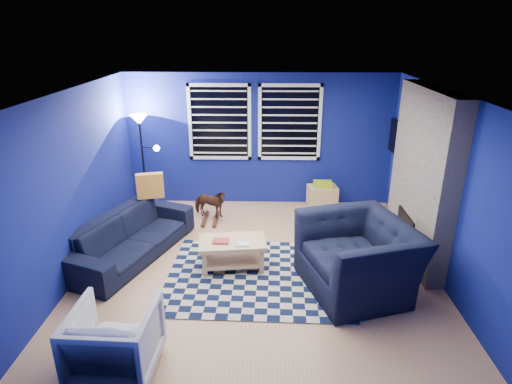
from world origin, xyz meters
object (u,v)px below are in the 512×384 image
Objects in this scene: floor_lamp at (141,133)px; armchair_bent at (115,340)px; armchair_big at (358,257)px; coffee_table at (232,248)px; sofa at (131,236)px; cabinet at (322,197)px; rocking_horse at (210,204)px; tv at (399,140)px.

armchair_bent is at bearing -79.48° from floor_lamp.
armchair_big is 1.44× the size of coffee_table.
armchair_bent is 0.82× the size of coffee_table.
sofa is 3.62m from cabinet.
rocking_horse is (-2.19, 2.04, -0.13)m from armchair_big.
armchair_big is 3.10m from armchair_bent.
rocking_horse is 1.68m from coffee_table.
floor_lamp is at bearing 178.53° from tv.
sofa is 1.25× the size of floor_lamp.
cabinet is at bearing 1.22° from floor_lamp.
tv reaches higher than cabinet.
armchair_bent is (0.54, -2.32, 0.04)m from sofa.
rocking_horse reaches higher than coffee_table.
rocking_horse is 0.35× the size of floor_lamp.
tv is at bearing 35.82° from coffee_table.
floor_lamp is (-3.45, 2.58, 1.01)m from armchair_big.
floor_lamp is at bearing 81.06° from rocking_horse.
floor_lamp is (-0.22, 1.80, 1.15)m from sofa.
tv is at bearing 137.98° from armchair_big.
rocking_horse is at bearing -150.45° from armchair_big.
rocking_horse is at bearing -95.55° from armchair_bent.
sofa is 3.58× the size of rocking_horse.
floor_lamp is at bearing 129.74° from coffee_table.
sofa is at bearing 167.87° from coffee_table.
armchair_big is at bearing -147.93° from armchair_bent.
coffee_table is (-2.80, -2.02, -1.08)m from tv.
sofa is at bearing -82.90° from floor_lamp.
armchair_big is 4.43m from floor_lamp.
sofa is (-4.35, -1.69, -1.07)m from tv.
cabinet is (3.09, 1.87, -0.09)m from sofa.
rocking_horse is at bearing -18.58° from sofa.
coffee_table is at bearing -81.50° from sofa.
armchair_bent is 1.41× the size of cabinet.
armchair_big is 0.80× the size of floor_lamp.
floor_lamp is (-1.78, 2.14, 1.15)m from coffee_table.
coffee_table is at bearing -131.72° from cabinet.
sofa reaches higher than cabinet.
rocking_horse is at bearing 108.03° from coffee_table.
armchair_big is at bearing -93.94° from cabinet.
tv is at bearing -48.19° from sofa.
sofa is 2.38m from armchair_bent.
armchair_bent is at bearing -117.03° from coffee_table.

